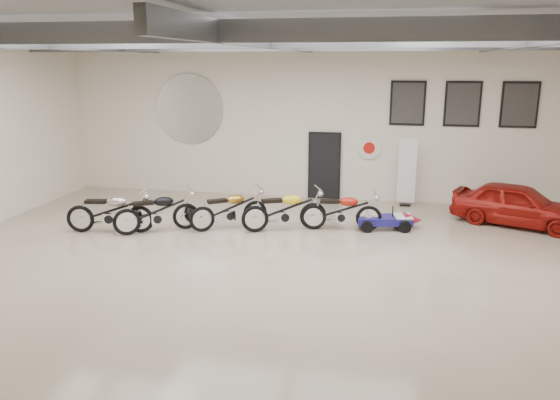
% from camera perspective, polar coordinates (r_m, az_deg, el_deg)
% --- Properties ---
extents(floor, '(16.00, 12.00, 0.01)m').
position_cam_1_polar(floor, '(12.32, -1.11, -6.32)').
color(floor, '#BDAC90').
rests_on(floor, ground).
extents(ceiling, '(16.00, 12.00, 0.01)m').
position_cam_1_polar(ceiling, '(11.54, -1.23, 17.59)').
color(ceiling, slate).
rests_on(ceiling, back_wall).
extents(back_wall, '(16.00, 0.02, 5.00)m').
position_cam_1_polar(back_wall, '(17.53, 3.13, 8.27)').
color(back_wall, '#F1E5CF').
rests_on(back_wall, floor).
extents(ceiling_beams, '(15.80, 11.80, 0.32)m').
position_cam_1_polar(ceiling_beams, '(11.53, -1.23, 16.35)').
color(ceiling_beams, '#5A5D61').
rests_on(ceiling_beams, ceiling).
extents(door, '(0.92, 0.08, 2.10)m').
position_cam_1_polar(door, '(17.63, 4.66, 3.51)').
color(door, black).
rests_on(door, back_wall).
extents(logo_plaque, '(2.30, 0.06, 1.16)m').
position_cam_1_polar(logo_plaque, '(18.45, -9.43, 9.34)').
color(logo_plaque, silver).
rests_on(logo_plaque, back_wall).
extents(poster_left, '(1.05, 0.08, 1.35)m').
position_cam_1_polar(poster_left, '(17.26, 13.19, 9.82)').
color(poster_left, black).
rests_on(poster_left, back_wall).
extents(poster_mid, '(1.05, 0.08, 1.35)m').
position_cam_1_polar(poster_mid, '(17.38, 18.54, 9.49)').
color(poster_mid, black).
rests_on(poster_mid, back_wall).
extents(poster_right, '(1.05, 0.08, 1.35)m').
position_cam_1_polar(poster_right, '(17.64, 23.75, 9.09)').
color(poster_right, black).
rests_on(poster_right, back_wall).
extents(oil_sign, '(0.72, 0.10, 0.72)m').
position_cam_1_polar(oil_sign, '(17.41, 9.30, 5.40)').
color(oil_sign, white).
rests_on(oil_sign, back_wall).
extents(banner_stand, '(0.55, 0.22, 2.01)m').
position_cam_1_polar(banner_stand, '(17.09, 13.11, 2.68)').
color(banner_stand, white).
rests_on(banner_stand, floor).
extents(motorcycle_silver, '(2.32, 1.07, 1.16)m').
position_cam_1_polar(motorcycle_silver, '(14.78, -17.38, -1.10)').
color(motorcycle_silver, silver).
rests_on(motorcycle_silver, floor).
extents(motorcycle_black, '(2.20, 1.73, 1.13)m').
position_cam_1_polar(motorcycle_black, '(14.49, -12.79, -1.15)').
color(motorcycle_black, silver).
rests_on(motorcycle_black, floor).
extents(motorcycle_gold, '(2.10, 1.75, 1.10)m').
position_cam_1_polar(motorcycle_gold, '(14.51, -5.36, -0.89)').
color(motorcycle_gold, silver).
rests_on(motorcycle_gold, floor).
extents(motorcycle_yellow, '(2.31, 1.48, 1.15)m').
position_cam_1_polar(motorcycle_yellow, '(14.26, 0.45, -0.99)').
color(motorcycle_yellow, silver).
rests_on(motorcycle_yellow, floor).
extents(motorcycle_red, '(2.14, 0.91, 1.08)m').
position_cam_1_polar(motorcycle_red, '(14.42, 6.42, -1.07)').
color(motorcycle_red, silver).
rests_on(motorcycle_red, floor).
extents(go_kart, '(1.88, 1.11, 0.64)m').
position_cam_1_polar(go_kart, '(14.77, 11.41, -1.77)').
color(go_kart, navy).
rests_on(go_kart, floor).
extents(vintage_car, '(2.57, 3.67, 1.16)m').
position_cam_1_polar(vintage_car, '(16.09, 23.58, -0.42)').
color(vintage_car, '#9B140E').
rests_on(vintage_car, floor).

